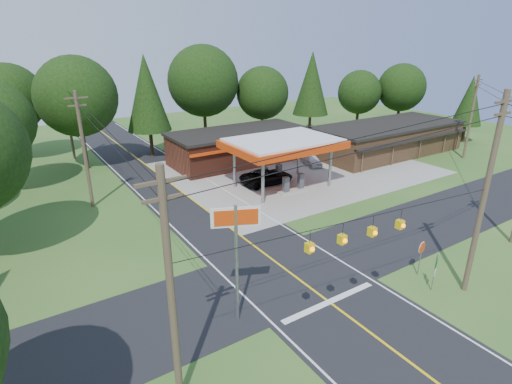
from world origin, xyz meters
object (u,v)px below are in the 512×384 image
suv_car (267,177)px  big_stop_sign (236,238)px  gas_canopy (283,145)px  octagonal_stop_sign (422,250)px  sedan_car (312,160)px

suv_car → big_stop_sign: bearing=142.9°
suv_car → big_stop_sign: big_stop_sign is taller
gas_canopy → suv_car: bearing=118.1°
suv_car → octagonal_stop_sign: (-1.63, -19.02, 0.96)m
big_stop_sign → octagonal_stop_sign: bearing=-12.2°
sedan_car → suv_car: bearing=-144.9°
sedan_car → gas_canopy: bearing=-133.3°
sedan_car → big_stop_sign: size_ratio=0.56×
gas_canopy → big_stop_sign: 20.53m
big_stop_sign → octagonal_stop_sign: size_ratio=2.80×
gas_canopy → octagonal_stop_sign: size_ratio=4.58×
gas_canopy → suv_car: size_ratio=1.94×
octagonal_stop_sign → gas_canopy: bearing=82.1°
suv_car → sedan_car: size_ratio=1.50×
gas_canopy → big_stop_sign: size_ratio=1.64×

